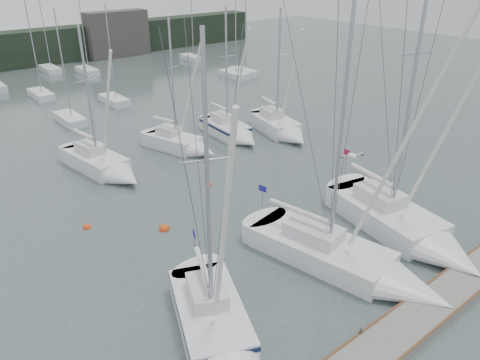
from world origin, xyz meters
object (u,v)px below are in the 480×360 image
buoy_b (208,185)px  sailboat_near_left (219,339)px  sailboat_near_right (412,232)px  buoy_a (164,229)px  sailboat_near_center (361,267)px  buoy_c (87,228)px  sailboat_mid_b (107,167)px  sailboat_mid_e (282,129)px  sailboat_mid_d (233,132)px  sailboat_mid_c (185,145)px

buoy_b → sailboat_near_left: bearing=-124.0°
sailboat_near_right → buoy_b: sailboat_near_right is taller
buoy_a → buoy_b: 6.50m
sailboat_near_center → sailboat_near_right: sailboat_near_right is taller
sailboat_near_left → buoy_c: sailboat_near_left is taller
sailboat_mid_b → buoy_c: (-4.32, -6.43, -0.58)m
sailboat_mid_e → sailboat_mid_d: bearing=162.4°
buoy_b → buoy_c: 9.22m
sailboat_mid_e → buoy_c: (-20.46, -4.08, -0.60)m
buoy_c → sailboat_mid_c: bearing=29.9°
sailboat_mid_c → buoy_b: bearing=-125.5°
sailboat_near_left → sailboat_mid_e: size_ratio=1.18×
sailboat_near_right → sailboat_mid_e: (6.36, 17.47, -0.04)m
sailboat_near_left → sailboat_mid_b: sailboat_near_left is taller
sailboat_near_right → buoy_b: (-4.88, 13.46, -0.64)m
sailboat_near_left → sailboat_mid_b: (3.92, 19.40, 0.00)m
sailboat_near_left → sailboat_mid_c: 22.43m
sailboat_near_right → buoy_a: size_ratio=27.09×
sailboat_near_left → sailboat_mid_e: (20.05, 17.05, 0.02)m
sailboat_near_center → sailboat_mid_d: size_ratio=1.40×
sailboat_mid_c → buoy_c: bearing=-166.9°
sailboat_near_center → buoy_c: size_ratio=33.69×
sailboat_near_left → sailboat_near_right: bearing=20.9°
sailboat_mid_e → buoy_c: 20.87m
sailboat_near_center → buoy_a: (-5.57, 10.38, -0.56)m
sailboat_near_center → sailboat_mid_e: bearing=46.3°
sailboat_near_right → buoy_a: (-10.51, 10.21, -0.64)m
buoy_a → buoy_c: buoy_a is taller
sailboat_near_right → sailboat_mid_b: bearing=126.8°
sailboat_near_center → sailboat_near_right: (4.94, 0.17, 0.08)m
sailboat_near_left → sailboat_near_center: bearing=18.8°
sailboat_mid_d → buoy_c: bearing=-154.0°
buoy_a → sailboat_near_center: bearing=-61.8°
sailboat_mid_b → buoy_c: 7.77m
sailboat_near_left → buoy_b: bearing=78.6°
sailboat_near_left → buoy_a: sailboat_near_left is taller
sailboat_mid_e → sailboat_mid_c: bearing=177.7°
sailboat_near_center → buoy_b: sailboat_near_center is taller
sailboat_mid_d → buoy_c: size_ratio=24.09×
sailboat_near_right → sailboat_mid_d: sailboat_near_right is taller
sailboat_mid_c → buoy_b: 6.89m
sailboat_near_center → sailboat_mid_e: 20.95m
sailboat_mid_c → buoy_b: sailboat_mid_c is taller
sailboat_mid_b → buoy_c: bearing=-131.9°
sailboat_near_left → buoy_b: 15.75m
sailboat_near_left → buoy_b: sailboat_near_left is taller
sailboat_near_center → sailboat_mid_d: 21.30m
sailboat_near_left → buoy_c: 12.99m
sailboat_near_center → sailboat_mid_b: 20.56m
sailboat_near_right → buoy_a: sailboat_near_right is taller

